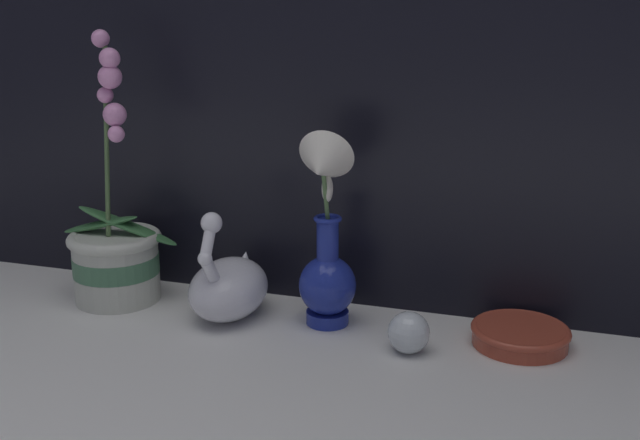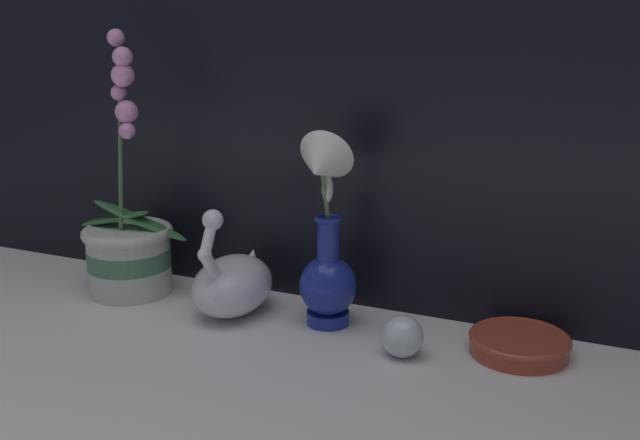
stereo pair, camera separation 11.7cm
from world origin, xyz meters
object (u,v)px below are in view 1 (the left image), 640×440
at_px(amber_dish, 520,334).
at_px(swan_figurine, 229,285).
at_px(blue_vase, 326,252).
at_px(orchid_potted_plant, 116,252).
at_px(glass_sphere, 409,332).

bearing_deg(amber_dish, swan_figurine, -176.24).
bearing_deg(amber_dish, blue_vase, -176.55).
xyz_separation_m(orchid_potted_plant, swan_figurine, (0.22, -0.01, -0.03)).
bearing_deg(glass_sphere, orchid_potted_plant, 174.22).
height_order(orchid_potted_plant, swan_figurine, orchid_potted_plant).
relative_size(swan_figurine, blue_vase, 0.61).
distance_m(orchid_potted_plant, swan_figurine, 0.22).
bearing_deg(glass_sphere, blue_vase, 158.45).
height_order(orchid_potted_plant, glass_sphere, orchid_potted_plant).
bearing_deg(glass_sphere, swan_figurine, 171.64).
distance_m(glass_sphere, amber_dish, 0.18).
relative_size(blue_vase, glass_sphere, 5.08).
relative_size(swan_figurine, amber_dish, 1.30).
xyz_separation_m(glass_sphere, amber_dish, (0.16, 0.08, -0.01)).
bearing_deg(amber_dish, orchid_potted_plant, -178.09).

